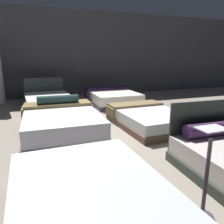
% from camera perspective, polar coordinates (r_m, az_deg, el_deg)
% --- Properties ---
extents(ground_plane, '(18.00, 18.00, 0.02)m').
position_cam_1_polar(ground_plane, '(5.10, -0.99, -4.84)').
color(ground_plane, gray).
extents(showroom_back_wall, '(18.00, 0.06, 3.50)m').
position_cam_1_polar(showroom_back_wall, '(9.64, -11.05, 14.46)').
color(showroom_back_wall, '#47474C').
rests_on(showroom_back_wall, ground_plane).
extents(bed_0, '(1.55, 2.10, 0.48)m').
position_cam_1_polar(bed_0, '(2.32, -5.49, -23.27)').
color(bed_0, '#312634').
rests_on(bed_0, ground_plane).
extents(bed_2, '(1.66, 2.15, 0.77)m').
position_cam_1_polar(bed_2, '(4.83, -12.86, -2.81)').
color(bed_2, '#53505E').
rests_on(bed_2, ground_plane).
extents(bed_3, '(1.55, 2.11, 0.43)m').
position_cam_1_polar(bed_3, '(5.45, 9.38, -1.55)').
color(bed_3, brown).
rests_on(bed_3, ground_plane).
extents(bed_4, '(1.57, 2.17, 0.91)m').
position_cam_1_polar(bed_4, '(7.49, -16.02, 2.56)').
color(bed_4, '#28302D').
rests_on(bed_4, ground_plane).
extents(bed_5, '(1.67, 1.99, 0.51)m').
position_cam_1_polar(bed_5, '(7.89, 0.24, 3.72)').
color(bed_5, '#2D2A3A').
rests_on(bed_5, ground_plane).
extents(price_sign, '(0.28, 0.24, 0.99)m').
position_cam_1_polar(price_sign, '(2.54, 22.98, -16.98)').
color(price_sign, '#3F3F44').
rests_on(price_sign, ground_plane).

